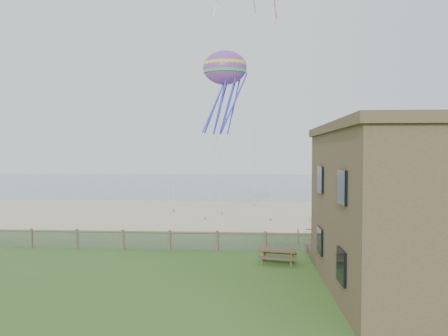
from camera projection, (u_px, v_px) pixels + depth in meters
The scene contains 8 objects.
ground at pixel (208, 281), 18.97m from camera, with size 160.00×160.00×0.00m, color #2F501B.
sand_beach at pixel (229, 213), 40.91m from camera, with size 72.00×20.00×0.02m, color #C6B98F.
ocean at pixel (239, 182), 84.81m from camera, with size 160.00×68.00×0.02m, color slate.
chainlink_fence at pixel (217, 242), 24.93m from camera, with size 36.20×0.20×1.25m, color #483B28, non-canonical shape.
motel_deck at pixel (439, 254), 23.17m from camera, with size 15.00×2.00×0.50m, color brown.
picnic_table at pixel (278, 255), 22.11m from camera, with size 2.02×1.53×0.85m, color brown, non-canonical shape.
octopus_kite at pixel (225, 91), 33.26m from camera, with size 3.60×2.54×7.41m, color #DA225C, non-canonical shape.
kite_red at pixel (276, 1), 31.34m from camera, with size 1.00×0.70×2.33m, color #E3284C, non-canonical shape.
Camera 1 is at (1.90, -18.69, 6.04)m, focal length 32.00 mm.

